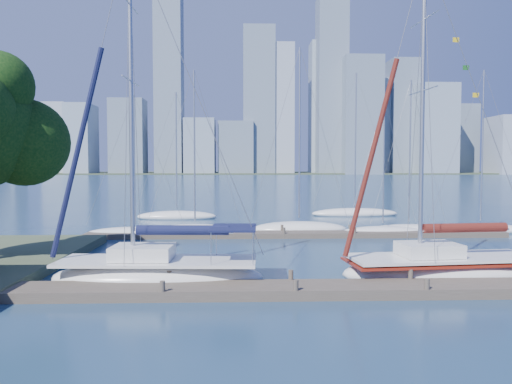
{
  "coord_description": "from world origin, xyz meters",
  "views": [
    {
      "loc": [
        -2.12,
        -19.39,
        5.09
      ],
      "look_at": [
        -1.34,
        4.0,
        3.86
      ],
      "focal_mm": 35.0,
      "sensor_mm": 36.0,
      "label": 1
    }
  ],
  "objects": [
    {
      "name": "skyline",
      "position": [
        14.3,
        290.67,
        34.72
      ],
      "size": [
        503.37,
        51.31,
        112.16
      ],
      "color": "#7C91A0",
      "rests_on": "ground"
    },
    {
      "name": "near_dock",
      "position": [
        0.0,
        0.0,
        0.2
      ],
      "size": [
        26.0,
        2.0,
        0.4
      ],
      "primitive_type": "cube",
      "color": "#433931",
      "rests_on": "ground"
    },
    {
      "name": "bg_boat_2",
      "position": [
        2.46,
        18.51,
        0.3
      ],
      "size": [
        7.54,
        3.12,
        14.4
      ],
      "rotation": [
        0.0,
        0.0,
        -0.09
      ],
      "color": "silver",
      "rests_on": "ground"
    },
    {
      "name": "bg_boat_1",
      "position": [
        -5.44,
        17.84,
        0.26
      ],
      "size": [
        7.36,
        4.07,
        12.51
      ],
      "rotation": [
        0.0,
        0.0,
        0.29
      ],
      "color": "silver",
      "rests_on": "ground"
    },
    {
      "name": "bg_boat_4",
      "position": [
        10.78,
        17.97,
        0.23
      ],
      "size": [
        6.95,
        3.7,
        11.81
      ],
      "rotation": [
        0.0,
        0.0,
        0.28
      ],
      "color": "silver",
      "rests_on": "ground"
    },
    {
      "name": "far_dock",
      "position": [
        2.0,
        16.0,
        0.18
      ],
      "size": [
        30.0,
        1.8,
        0.36
      ],
      "primitive_type": "cube",
      "color": "#433931",
      "rests_on": "ground"
    },
    {
      "name": "ground",
      "position": [
        0.0,
        0.0,
        0.0
      ],
      "size": [
        700.0,
        700.0,
        0.0
      ],
      "primitive_type": "plane",
      "color": "#172D4B",
      "rests_on": "ground"
    },
    {
      "name": "bg_boat_6",
      "position": [
        -8.15,
        28.67,
        0.26
      ],
      "size": [
        7.89,
        3.42,
        12.49
      ],
      "rotation": [
        0.0,
        0.0,
        0.15
      ],
      "color": "silver",
      "rests_on": "ground"
    },
    {
      "name": "bg_boat_3",
      "position": [
        8.48,
        16.89,
        0.22
      ],
      "size": [
        6.52,
        4.19,
        10.27
      ],
      "rotation": [
        0.0,
        0.0,
        0.4
      ],
      "color": "silver",
      "rests_on": "ground"
    },
    {
      "name": "bg_boat_7",
      "position": [
        9.69,
        31.05,
        0.28
      ],
      "size": [
        9.02,
        5.64,
        14.85
      ],
      "rotation": [
        0.0,
        0.0,
        -0.41
      ],
      "color": "silver",
      "rests_on": "ground"
    },
    {
      "name": "bg_boat_5",
      "position": [
        16.29,
        17.85,
        0.24
      ],
      "size": [
        7.68,
        4.1,
        12.6
      ],
      "rotation": [
        0.0,
        0.0,
        -0.3
      ],
      "color": "silver",
      "rests_on": "ground"
    },
    {
      "name": "bg_boat_0",
      "position": [
        -9.67,
        16.8,
        0.22
      ],
      "size": [
        7.24,
        2.34,
        10.49
      ],
      "rotation": [
        0.0,
        0.0,
        -0.05
      ],
      "color": "silver",
      "rests_on": "ground"
    },
    {
      "name": "far_shore",
      "position": [
        0.0,
        320.0,
        0.0
      ],
      "size": [
        800.0,
        100.0,
        1.5
      ],
      "primitive_type": "cube",
      "color": "#38472D",
      "rests_on": "ground"
    },
    {
      "name": "sailboat_maroon",
      "position": [
        6.93,
        2.45,
        1.14
      ],
      "size": [
        9.24,
        3.83,
        15.01
      ],
      "rotation": [
        0.0,
        0.0,
        0.1
      ],
      "color": "silver",
      "rests_on": "ground"
    },
    {
      "name": "sailboat_navy",
      "position": [
        -5.64,
        1.99,
        1.19
      ],
      "size": [
        9.22,
        3.4,
        15.55
      ],
      "rotation": [
        0.0,
        0.0,
        -0.05
      ],
      "color": "silver",
      "rests_on": "ground"
    }
  ]
}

